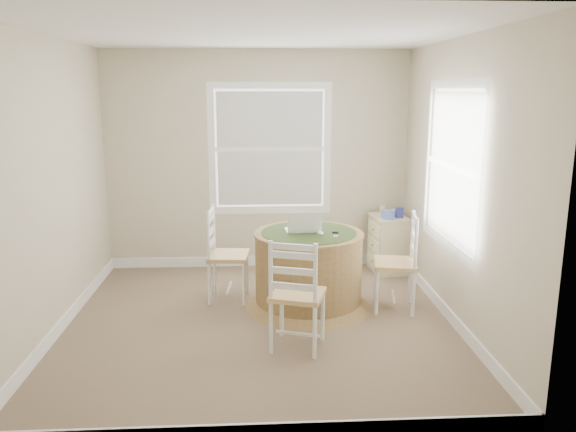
{
  "coord_description": "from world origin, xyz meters",
  "views": [
    {
      "loc": [
        -0.02,
        -4.9,
        2.14
      ],
      "look_at": [
        0.29,
        0.45,
        0.93
      ],
      "focal_mm": 35.0,
      "sensor_mm": 36.0,
      "label": 1
    }
  ],
  "objects": [
    {
      "name": "cup_cream",
      "position": [
        1.51,
        1.62,
        0.72
      ],
      "size": [
        0.07,
        0.07,
        0.09
      ],
      "primitive_type": "cylinder",
      "color": "beige",
      "rests_on": "corner_chest"
    },
    {
      "name": "corner_chest",
      "position": [
        1.54,
        1.49,
        0.34
      ],
      "size": [
        0.44,
        0.56,
        0.68
      ],
      "rotation": [
        0.0,
        0.0,
        0.12
      ],
      "color": "beige",
      "rests_on": "ground"
    },
    {
      "name": "chair_near",
      "position": [
        0.32,
        -0.5,
        0.47
      ],
      "size": [
        0.52,
        0.51,
        0.95
      ],
      "primitive_type": null,
      "rotation": [
        0.0,
        0.0,
        2.84
      ],
      "color": "white",
      "rests_on": "ground"
    },
    {
      "name": "mouse",
      "position": [
        0.6,
        0.35,
        0.78
      ],
      "size": [
        0.08,
        0.11,
        0.03
      ],
      "primitive_type": "ellipsoid",
      "rotation": [
        0.0,
        0.0,
        -0.21
      ],
      "color": "white",
      "rests_on": "round_table"
    },
    {
      "name": "box_yellow",
      "position": [
        1.56,
        1.54,
        0.71
      ],
      "size": [
        0.16,
        0.12,
        0.06
      ],
      "primitive_type": "cube",
      "rotation": [
        0.0,
        0.0,
        0.12
      ],
      "color": "#F0E554",
      "rests_on": "corner_chest"
    },
    {
      "name": "chair_right",
      "position": [
        1.34,
        0.31,
        0.47
      ],
      "size": [
        0.47,
        0.49,
        0.95
      ],
      "primitive_type": null,
      "rotation": [
        0.0,
        0.0,
        -1.75
      ],
      "color": "white",
      "rests_on": "ground"
    },
    {
      "name": "phone",
      "position": [
        0.73,
        0.24,
        0.77
      ],
      "size": [
        0.06,
        0.1,
        0.02
      ],
      "primitive_type": "cube",
      "rotation": [
        0.0,
        0.0,
        -0.21
      ],
      "color": "#B7BABF",
      "rests_on": "round_table"
    },
    {
      "name": "round_table",
      "position": [
        0.49,
        0.41,
        0.42
      ],
      "size": [
        1.26,
        1.26,
        0.77
      ],
      "rotation": [
        0.0,
        0.0,
        -0.21
      ],
      "color": "olive",
      "rests_on": "ground"
    },
    {
      "name": "chair_left",
      "position": [
        -0.31,
        0.67,
        0.47
      ],
      "size": [
        0.43,
        0.45,
        0.95
      ],
      "primitive_type": null,
      "rotation": [
        0.0,
        0.0,
        1.5
      ],
      "color": "white",
      "rests_on": "ground"
    },
    {
      "name": "room",
      "position": [
        0.17,
        0.16,
        1.3
      ],
      "size": [
        3.64,
        3.64,
        2.64
      ],
      "color": "#76614B",
      "rests_on": "ground"
    },
    {
      "name": "laptop",
      "position": [
        0.44,
        0.45,
        0.8
      ],
      "size": [
        0.36,
        0.32,
        0.24
      ],
      "rotation": [
        0.0,
        0.0,
        3.22
      ],
      "color": "white",
      "rests_on": "round_table"
    },
    {
      "name": "tissue_box",
      "position": [
        1.5,
        1.36,
        0.73
      ],
      "size": [
        0.13,
        0.13,
        0.1
      ],
      "primitive_type": "cube",
      "rotation": [
        0.0,
        0.0,
        0.12
      ],
      "color": "#5472C2",
      "rests_on": "corner_chest"
    },
    {
      "name": "box_blue",
      "position": [
        1.63,
        1.42,
        0.74
      ],
      "size": [
        0.09,
        0.09,
        0.12
      ],
      "primitive_type": "cube",
      "rotation": [
        0.0,
        0.0,
        0.12
      ],
      "color": "#34359D",
      "rests_on": "corner_chest"
    },
    {
      "name": "keys",
      "position": [
        0.75,
        0.36,
        0.78
      ],
      "size": [
        0.07,
        0.06,
        0.02
      ],
      "primitive_type": "cube",
      "rotation": [
        0.0,
        0.0,
        -0.21
      ],
      "color": "black",
      "rests_on": "round_table"
    }
  ]
}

